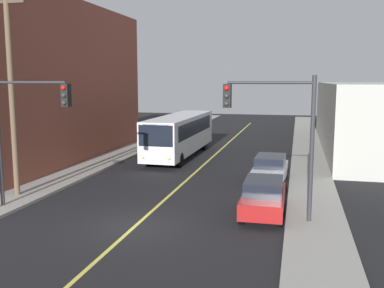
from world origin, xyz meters
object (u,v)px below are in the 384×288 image
object	(u,v)px
traffic_signal_left_corner	(27,117)
traffic_signal_right_corner	(274,121)
utility_pole_near	(10,75)
parked_car_silver	(270,169)
city_bus	(180,133)
parked_car_red	(263,196)

from	to	relation	value
traffic_signal_left_corner	traffic_signal_right_corner	xyz separation A→B (m)	(10.82, 0.98, 0.00)
utility_pole_near	traffic_signal_right_corner	xyz separation A→B (m)	(12.89, -0.87, -1.88)
traffic_signal_left_corner	traffic_signal_right_corner	size ratio (longest dim) A/B	1.00
parked_car_silver	traffic_signal_left_corner	size ratio (longest dim) A/B	0.74
parked_car_silver	utility_pole_near	distance (m)	14.83
parked_car_silver	traffic_signal_left_corner	xyz separation A→B (m)	(-10.31, -8.04, 3.46)
traffic_signal_left_corner	city_bus	bearing A→B (deg)	79.57
traffic_signal_right_corner	parked_car_silver	bearing A→B (deg)	94.16
city_bus	utility_pole_near	xyz separation A→B (m)	(-4.94, -13.76, 4.36)
city_bus	utility_pole_near	bearing A→B (deg)	-109.75
parked_car_red	utility_pole_near	size ratio (longest dim) A/B	0.40
traffic_signal_left_corner	parked_car_red	bearing A→B (deg)	10.06
parked_car_silver	traffic_signal_right_corner	bearing A→B (deg)	-85.84
parked_car_red	parked_car_silver	size ratio (longest dim) A/B	0.99
parked_car_silver	utility_pole_near	size ratio (longest dim) A/B	0.40
utility_pole_near	traffic_signal_right_corner	world-z (taller)	utility_pole_near
utility_pole_near	traffic_signal_right_corner	bearing A→B (deg)	-3.88
parked_car_silver	traffic_signal_left_corner	distance (m)	13.52
parked_car_red	utility_pole_near	world-z (taller)	utility_pole_near
utility_pole_near	traffic_signal_left_corner	distance (m)	3.35
city_bus	parked_car_red	size ratio (longest dim) A/B	2.76
city_bus	parked_car_red	distance (m)	15.72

